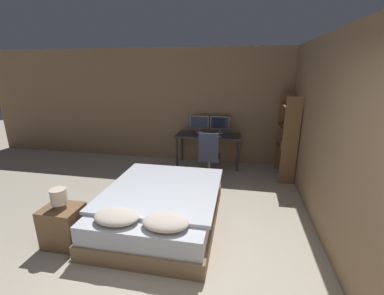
{
  "coord_description": "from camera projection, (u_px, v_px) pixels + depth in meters",
  "views": [
    {
      "loc": [
        0.64,
        -1.8,
        2.21
      ],
      "look_at": [
        -0.25,
        2.89,
        0.75
      ],
      "focal_mm": 24.0,
      "sensor_mm": 36.0,
      "label": 1
    }
  ],
  "objects": [
    {
      "name": "monitor_left",
      "position": [
        199.0,
        123.0,
        6.11
      ],
      "size": [
        0.44,
        0.16,
        0.4
      ],
      "color": "#B7B7BC",
      "rests_on": "desk"
    },
    {
      "name": "nightstand",
      "position": [
        64.0,
        226.0,
        3.32
      ],
      "size": [
        0.47,
        0.4,
        0.53
      ],
      "color": "brown",
      "rests_on": "ground_plane"
    },
    {
      "name": "keyboard",
      "position": [
        207.0,
        137.0,
        5.76
      ],
      "size": [
        0.39,
        0.13,
        0.02
      ],
      "color": "#B7B7BC",
      "rests_on": "desk"
    },
    {
      "name": "bookshelf",
      "position": [
        288.0,
        135.0,
        5.2
      ],
      "size": [
        0.3,
        0.81,
        1.72
      ],
      "color": "brown",
      "rests_on": "ground_plane"
    },
    {
      "name": "monitor_right",
      "position": [
        220.0,
        124.0,
        6.02
      ],
      "size": [
        0.44,
        0.16,
        0.4
      ],
      "color": "#B7B7BC",
      "rests_on": "desk"
    },
    {
      "name": "computer_mouse",
      "position": [
        220.0,
        137.0,
        5.71
      ],
      "size": [
        0.07,
        0.05,
        0.04
      ],
      "color": "#B7B7BC",
      "rests_on": "desk"
    },
    {
      "name": "bedside_lamp",
      "position": [
        59.0,
        197.0,
        3.2
      ],
      "size": [
        0.2,
        0.2,
        0.26
      ],
      "color": "gray",
      "rests_on": "nightstand"
    },
    {
      "name": "desk",
      "position": [
        208.0,
        139.0,
        5.97
      ],
      "size": [
        1.49,
        0.6,
        0.75
      ],
      "color": "#38383D",
      "rests_on": "ground_plane"
    },
    {
      "name": "bed",
      "position": [
        161.0,
        207.0,
        3.79
      ],
      "size": [
        1.64,
        2.07,
        0.6
      ],
      "color": "#846647",
      "rests_on": "ground_plane"
    },
    {
      "name": "wall_back",
      "position": [
        213.0,
        107.0,
        6.11
      ],
      "size": [
        12.0,
        0.06,
        2.7
      ],
      "color": "#8E7051",
      "rests_on": "ground_plane"
    },
    {
      "name": "wall_side_right",
      "position": [
        336.0,
        143.0,
        3.14
      ],
      "size": [
        0.06,
        12.0,
        2.7
      ],
      "color": "#8E7051",
      "rests_on": "ground_plane"
    },
    {
      "name": "office_chair",
      "position": [
        209.0,
        160.0,
        5.32
      ],
      "size": [
        0.52,
        0.52,
        1.01
      ],
      "color": "black",
      "rests_on": "ground_plane"
    }
  ]
}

